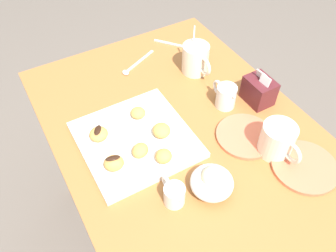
{
  "coord_description": "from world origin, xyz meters",
  "views": [
    {
      "loc": [
        0.56,
        -0.36,
        1.45
      ],
      "look_at": [
        -0.01,
        -0.04,
        0.73
      ],
      "focal_mm": 36.79,
      "sensor_mm": 36.0,
      "label": 1
    }
  ],
  "objects_px": {
    "cream_pitcher_white": "(226,95)",
    "saucer_coral_right": "(305,167)",
    "coffee_mug_cream_right": "(278,139)",
    "sugar_caddy": "(259,90)",
    "coffee_mug_cream_left": "(196,58)",
    "beignet_0": "(99,134)",
    "chocolate_sauce_pitcher": "(174,194)",
    "beignet_5": "(114,163)",
    "beignet_3": "(140,150)",
    "ice_cream_bowl": "(212,181)",
    "pastry_plate_square": "(136,139)",
    "beignet_1": "(161,130)",
    "beignet_4": "(138,113)",
    "saucer_coral_left": "(245,136)",
    "dining_table": "(180,156)",
    "beignet_2": "(164,156)"
  },
  "relations": [
    {
      "from": "cream_pitcher_white",
      "to": "saucer_coral_right",
      "type": "distance_m",
      "value": 0.3
    },
    {
      "from": "coffee_mug_cream_right",
      "to": "sugar_caddy",
      "type": "distance_m",
      "value": 0.2
    },
    {
      "from": "coffee_mug_cream_left",
      "to": "saucer_coral_right",
      "type": "relative_size",
      "value": 0.88
    },
    {
      "from": "beignet_0",
      "to": "cream_pitcher_white",
      "type": "bearing_deg",
      "value": 82.1
    },
    {
      "from": "sugar_caddy",
      "to": "chocolate_sauce_pitcher",
      "type": "bearing_deg",
      "value": -66.35
    },
    {
      "from": "beignet_5",
      "to": "beignet_3",
      "type": "bearing_deg",
      "value": 94.87
    },
    {
      "from": "ice_cream_bowl",
      "to": "chocolate_sauce_pitcher",
      "type": "bearing_deg",
      "value": -100.52
    },
    {
      "from": "pastry_plate_square",
      "to": "chocolate_sauce_pitcher",
      "type": "relative_size",
      "value": 3.22
    },
    {
      "from": "coffee_mug_cream_left",
      "to": "beignet_5",
      "type": "xyz_separation_m",
      "value": [
        0.24,
        -0.4,
        -0.02
      ]
    },
    {
      "from": "saucer_coral_right",
      "to": "beignet_1",
      "type": "height_order",
      "value": "beignet_1"
    },
    {
      "from": "cream_pitcher_white",
      "to": "beignet_3",
      "type": "xyz_separation_m",
      "value": [
        0.05,
        -0.31,
        -0.01
      ]
    },
    {
      "from": "coffee_mug_cream_left",
      "to": "chocolate_sauce_pitcher",
      "type": "relative_size",
      "value": 1.66
    },
    {
      "from": "cream_pitcher_white",
      "to": "beignet_0",
      "type": "distance_m",
      "value": 0.39
    },
    {
      "from": "coffee_mug_cream_right",
      "to": "beignet_5",
      "type": "height_order",
      "value": "coffee_mug_cream_right"
    },
    {
      "from": "saucer_coral_right",
      "to": "ice_cream_bowl",
      "type": "bearing_deg",
      "value": -105.37
    },
    {
      "from": "pastry_plate_square",
      "to": "cream_pitcher_white",
      "type": "xyz_separation_m",
      "value": [
        0.0,
        0.3,
        0.03
      ]
    },
    {
      "from": "coffee_mug_cream_left",
      "to": "beignet_4",
      "type": "bearing_deg",
      "value": -67.72
    },
    {
      "from": "pastry_plate_square",
      "to": "ice_cream_bowl",
      "type": "relative_size",
      "value": 2.77
    },
    {
      "from": "pastry_plate_square",
      "to": "coffee_mug_cream_right",
      "type": "distance_m",
      "value": 0.38
    },
    {
      "from": "beignet_3",
      "to": "saucer_coral_left",
      "type": "bearing_deg",
      "value": 74.14
    },
    {
      "from": "coffee_mug_cream_right",
      "to": "beignet_3",
      "type": "height_order",
      "value": "coffee_mug_cream_right"
    },
    {
      "from": "coffee_mug_cream_right",
      "to": "beignet_3",
      "type": "xyz_separation_m",
      "value": [
        -0.16,
        -0.32,
        -0.02
      ]
    },
    {
      "from": "coffee_mug_cream_left",
      "to": "pastry_plate_square",
      "type": "bearing_deg",
      "value": -60.11
    },
    {
      "from": "ice_cream_bowl",
      "to": "beignet_1",
      "type": "height_order",
      "value": "ice_cream_bowl"
    },
    {
      "from": "beignet_4",
      "to": "dining_table",
      "type": "bearing_deg",
      "value": 48.45
    },
    {
      "from": "pastry_plate_square",
      "to": "saucer_coral_right",
      "type": "xyz_separation_m",
      "value": [
        0.3,
        0.34,
        -0.0
      ]
    },
    {
      "from": "coffee_mug_cream_left",
      "to": "cream_pitcher_white",
      "type": "bearing_deg",
      "value": -3.25
    },
    {
      "from": "beignet_3",
      "to": "beignet_5",
      "type": "bearing_deg",
      "value": -85.13
    },
    {
      "from": "beignet_1",
      "to": "beignet_2",
      "type": "xyz_separation_m",
      "value": [
        0.08,
        -0.04,
        0.0
      ]
    },
    {
      "from": "cream_pitcher_white",
      "to": "beignet_5",
      "type": "bearing_deg",
      "value": -81.3
    },
    {
      "from": "beignet_2",
      "to": "beignet_4",
      "type": "bearing_deg",
      "value": 175.86
    },
    {
      "from": "saucer_coral_right",
      "to": "beignet_3",
      "type": "distance_m",
      "value": 0.43
    },
    {
      "from": "beignet_3",
      "to": "beignet_4",
      "type": "relative_size",
      "value": 1.12
    },
    {
      "from": "beignet_0",
      "to": "beignet_1",
      "type": "xyz_separation_m",
      "value": [
        0.07,
        0.15,
        0.0
      ]
    },
    {
      "from": "coffee_mug_cream_right",
      "to": "chocolate_sauce_pitcher",
      "type": "relative_size",
      "value": 1.41
    },
    {
      "from": "pastry_plate_square",
      "to": "saucer_coral_left",
      "type": "xyz_separation_m",
      "value": [
        0.14,
        0.27,
        -0.0
      ]
    },
    {
      "from": "pastry_plate_square",
      "to": "beignet_4",
      "type": "relative_size",
      "value": 6.8
    },
    {
      "from": "beignet_1",
      "to": "beignet_5",
      "type": "bearing_deg",
      "value": -76.28
    },
    {
      "from": "ice_cream_bowl",
      "to": "coffee_mug_cream_left",
      "type": "bearing_deg",
      "value": 152.11
    },
    {
      "from": "beignet_0",
      "to": "beignet_2",
      "type": "xyz_separation_m",
      "value": [
        0.15,
        0.12,
        0.0
      ]
    },
    {
      "from": "cream_pitcher_white",
      "to": "beignet_1",
      "type": "bearing_deg",
      "value": -84.82
    },
    {
      "from": "coffee_mug_cream_left",
      "to": "chocolate_sauce_pitcher",
      "type": "height_order",
      "value": "coffee_mug_cream_left"
    },
    {
      "from": "cream_pitcher_white",
      "to": "chocolate_sauce_pitcher",
      "type": "distance_m",
      "value": 0.37
    },
    {
      "from": "saucer_coral_left",
      "to": "beignet_5",
      "type": "distance_m",
      "value": 0.37
    },
    {
      "from": "cream_pitcher_white",
      "to": "ice_cream_bowl",
      "type": "relative_size",
      "value": 0.98
    },
    {
      "from": "cream_pitcher_white",
      "to": "beignet_2",
      "type": "relative_size",
      "value": 2.34
    },
    {
      "from": "coffee_mug_cream_right",
      "to": "beignet_3",
      "type": "distance_m",
      "value": 0.36
    },
    {
      "from": "saucer_coral_left",
      "to": "beignet_3",
      "type": "bearing_deg",
      "value": -105.86
    },
    {
      "from": "beignet_3",
      "to": "ice_cream_bowl",
      "type": "bearing_deg",
      "value": 31.68
    },
    {
      "from": "sugar_caddy",
      "to": "beignet_5",
      "type": "bearing_deg",
      "value": -86.95
    }
  ]
}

